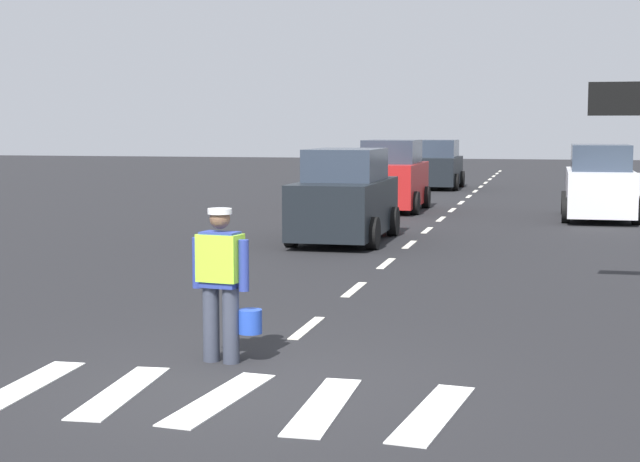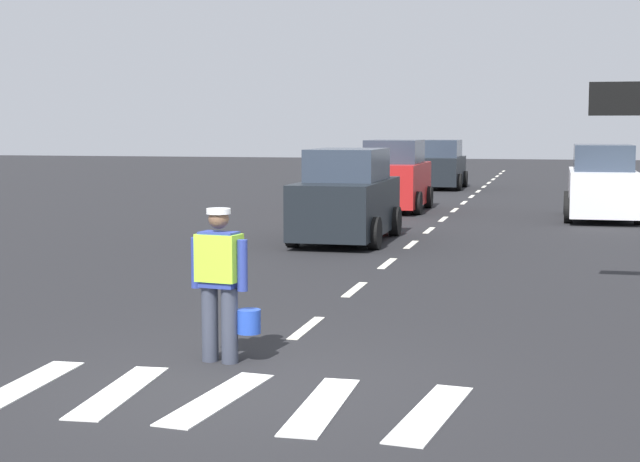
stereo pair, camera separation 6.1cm
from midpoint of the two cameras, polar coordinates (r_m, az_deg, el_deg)
The scene contains 9 objects.
ground_plane at distance 30.30m, azimuth 7.73°, elevation 1.26°, with size 96.00×96.00×0.00m, color black.
crosswalk_stripes at distance 9.30m, azimuth -6.06°, elevation -9.71°, with size 4.51×1.93×0.01m.
lane_center_line at distance 34.47m, azimuth 8.43°, elevation 1.84°, with size 0.14×46.40×0.01m.
road_worker at distance 10.52m, azimuth -5.87°, elevation -2.69°, with size 0.77×0.36×1.67m.
lane_direction_sign at distance 15.25m, azimuth 18.02°, elevation 5.33°, with size 1.16×0.11×3.20m.
car_parked_far at distance 27.87m, azimuth 15.96°, elevation 2.63°, with size 2.00×4.37×2.05m.
car_oncoming_second at distance 29.62m, azimuth 4.15°, elevation 3.11°, with size 2.02×3.97×2.14m.
car_oncoming_third at distance 40.48m, azimuth 6.91°, elevation 3.79°, with size 1.88×4.04×2.00m.
car_oncoming_lead at distance 21.64m, azimuth 1.40°, elevation 1.92°, with size 1.97×4.23×2.05m.
Camera 1 is at (2.98, -9.05, 2.54)m, focal length 54.76 mm.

